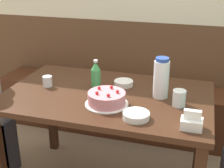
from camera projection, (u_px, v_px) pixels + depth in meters
The scene contains 10 objects.
bench_seat at pixel (134, 110), 2.94m from camera, with size 2.60×0.38×0.48m.
dining_table at pixel (107, 107), 2.04m from camera, with size 1.32×0.83×0.76m.
birthday_cake at pixel (107, 98), 1.84m from camera, with size 0.26×0.26×0.10m.
water_pitcher at pixel (161, 78), 1.91m from camera, with size 0.10×0.10×0.26m.
soju_bottle at pixel (96, 75), 2.04m from camera, with size 0.06×0.06×0.20m.
napkin_holder at pixel (192, 122), 1.58m from camera, with size 0.11×0.08×0.11m.
bowl_soup_white at pixel (124, 83), 2.13m from camera, with size 0.13×0.13×0.04m.
bowl_rice_small at pixel (136, 115), 1.69m from camera, with size 0.15×0.15×0.04m.
glass_water_tall at pixel (47, 81), 2.11m from camera, with size 0.06×0.06×0.07m.
glass_tumbler_short at pixel (179, 98), 1.82m from camera, with size 0.08×0.08×0.10m.
Camera 1 is at (0.55, -1.75, 1.57)m, focal length 50.00 mm.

